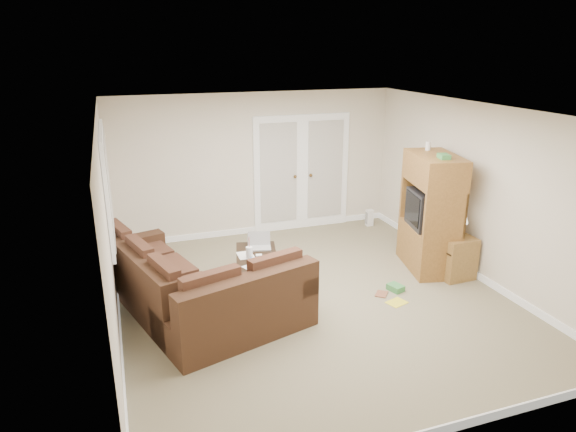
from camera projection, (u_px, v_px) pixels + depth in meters
name	position (u px, v px, depth m)	size (l,w,h in m)	color
floor	(313.00, 298.00, 6.92)	(5.50, 5.50, 0.00)	gray
ceiling	(317.00, 111.00, 6.13)	(5.00, 5.50, 0.02)	white
wall_left	(108.00, 233.00, 5.74)	(0.02, 5.50, 2.50)	silver
wall_right	(478.00, 192.00, 7.30)	(0.02, 5.50, 2.50)	silver
wall_back	(256.00, 165.00, 8.99)	(5.00, 0.02, 2.50)	silver
wall_front	(445.00, 310.00, 4.06)	(5.00, 0.02, 2.50)	silver
baseboards	(313.00, 295.00, 6.90)	(5.00, 5.50, 0.10)	white
french_doors	(302.00, 173.00, 9.29)	(1.80, 0.05, 2.13)	white
window_left	(107.00, 185.00, 6.56)	(0.05, 1.92, 1.42)	white
sectional_sofa	(192.00, 292.00, 6.37)	(2.51, 2.87, 0.84)	#402818
coffee_table	(257.00, 270.00, 7.20)	(0.81, 1.22, 0.77)	black
tv_armoire	(431.00, 212.00, 7.62)	(0.83, 1.20, 1.88)	olive
side_cabinet	(455.00, 253.00, 7.46)	(0.50, 0.50, 1.01)	olive
space_heater	(369.00, 218.00, 9.66)	(0.12, 0.10, 0.31)	white
floor_magazine	(397.00, 302.00, 6.80)	(0.26, 0.20, 0.01)	yellow
floor_greenbox	(396.00, 288.00, 7.12)	(0.16, 0.21, 0.09)	#3D8843
floor_book	(376.00, 293.00, 7.05)	(0.15, 0.20, 0.02)	brown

